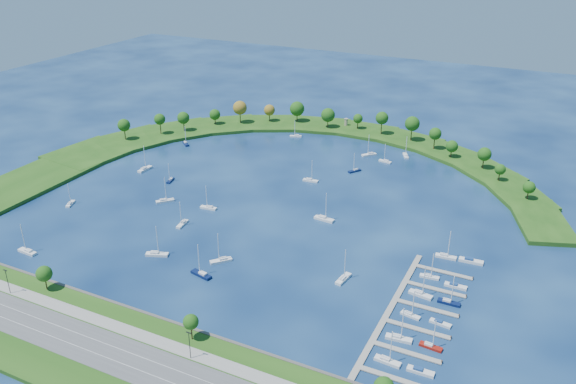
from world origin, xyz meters
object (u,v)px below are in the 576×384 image
at_px(moored_boat_12, 324,218).
at_px(docked_boat_6, 420,294).
at_px(moored_boat_8, 385,161).
at_px(docked_boat_1, 420,371).
at_px(moored_boat_9, 310,180).
at_px(docked_boat_9, 455,286).
at_px(moored_boat_6, 343,278).
at_px(moored_boat_11, 165,200).
at_px(moored_boat_0, 406,155).
at_px(docked_boat_10, 446,256).
at_px(moored_boat_13, 355,170).
at_px(docked_boat_3, 431,346).
at_px(docked_boat_5, 440,323).
at_px(docked_boat_2, 399,338).
at_px(harbor_tower, 346,122).
at_px(docked_boat_4, 410,314).
at_px(moored_boat_10, 145,169).
at_px(moored_boat_15, 186,143).
at_px(moored_boat_7, 201,274).
at_px(moored_boat_3, 209,207).
at_px(moored_boat_1, 182,223).
at_px(moored_boat_18, 296,136).
at_px(moored_boat_16, 27,251).
at_px(moored_boat_17, 70,203).
at_px(moored_boat_14, 369,154).
at_px(docked_boat_8, 429,276).
at_px(moored_boat_2, 170,180).
at_px(moored_boat_5, 157,254).
at_px(dock_system, 410,315).
at_px(docked_boat_7, 449,302).
at_px(docked_boat_11, 471,261).
at_px(docked_boat_0, 387,360).

distance_m(moored_boat_12, docked_boat_6, 68.38).
bearing_deg(moored_boat_8, docked_boat_1, 121.30).
bearing_deg(moored_boat_9, docked_boat_9, -41.06).
xyz_separation_m(moored_boat_12, docked_boat_1, (66.11, -79.96, -0.34)).
height_order(moored_boat_6, moored_boat_11, moored_boat_6).
relative_size(moored_boat_0, docked_boat_10, 0.97).
height_order(moored_boat_13, docked_boat_3, moored_boat_13).
bearing_deg(docked_boat_5, docked_boat_2, -119.41).
xyz_separation_m(harbor_tower, docked_boat_4, (94.20, -181.61, -3.58)).
height_order(moored_boat_6, moored_boat_10, moored_boat_10).
xyz_separation_m(moored_boat_10, moored_boat_15, (-3.50, 43.95, -0.07)).
relative_size(moored_boat_13, docked_boat_4, 1.07).
bearing_deg(moored_boat_7, moored_boat_3, -47.45).
bearing_deg(moored_boat_8, moored_boat_1, 72.57).
bearing_deg(moored_boat_10, docked_boat_5, -107.07).
xyz_separation_m(moored_boat_0, moored_boat_15, (-127.83, -40.15, -0.01)).
bearing_deg(docked_boat_1, moored_boat_18, 124.57).
xyz_separation_m(moored_boat_1, moored_boat_16, (-43.54, -49.06, 0.05)).
relative_size(moored_boat_15, docked_boat_4, 1.15).
distance_m(moored_boat_15, docked_boat_4, 203.37).
xyz_separation_m(moored_boat_0, moored_boat_17, (-129.20, -134.97, -0.04)).
relative_size(moored_boat_7, moored_boat_14, 1.05).
distance_m(moored_boat_8, moored_boat_14, 13.03).
relative_size(moored_boat_0, docked_boat_8, 1.11).
bearing_deg(moored_boat_6, docked_boat_1, -125.22).
relative_size(moored_boat_6, moored_boat_15, 1.10).
relative_size(moored_boat_0, moored_boat_1, 1.02).
bearing_deg(moored_boat_6, docked_boat_2, -122.65).
distance_m(moored_boat_1, docked_boat_8, 112.01).
xyz_separation_m(moored_boat_10, docked_boat_4, (168.40, -64.72, -0.11)).
height_order(moored_boat_8, moored_boat_14, moored_boat_14).
distance_m(moored_boat_1, moored_boat_2, 51.39).
relative_size(moored_boat_2, moored_boat_17, 0.95).
height_order(docked_boat_2, docked_boat_9, docked_boat_2).
distance_m(moored_boat_15, docked_boat_9, 200.55).
xyz_separation_m(moored_boat_7, docked_boat_8, (80.37, 37.97, -0.08)).
height_order(docked_boat_1, docked_boat_2, docked_boat_2).
xyz_separation_m(moored_boat_5, moored_boat_14, (41.72, 147.04, -0.02)).
relative_size(dock_system, docked_boat_7, 6.84).
distance_m(docked_boat_3, docked_boat_4, 17.11).
height_order(dock_system, docked_boat_11, docked_boat_11).
distance_m(moored_boat_1, moored_boat_6, 82.97).
bearing_deg(docked_boat_6, docked_boat_10, 93.78).
xyz_separation_m(moored_boat_3, moored_boat_10, (-58.24, 24.85, 0.06)).
height_order(moored_boat_17, docked_boat_0, docked_boat_0).
relative_size(moored_boat_10, docked_boat_0, 1.12).
bearing_deg(docked_boat_4, moored_boat_10, 168.37).
height_order(docked_boat_3, docked_boat_6, docked_boat_6).
relative_size(moored_boat_15, docked_boat_8, 1.09).
relative_size(moored_boat_3, docked_boat_11, 1.23).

